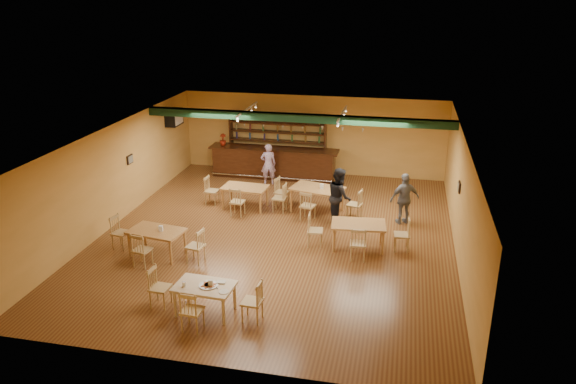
% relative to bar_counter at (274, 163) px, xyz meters
% --- Properties ---
extents(floor, '(12.00, 12.00, 0.00)m').
position_rel_bar_counter_xyz_m(floor, '(1.32, -5.15, -0.56)').
color(floor, brown).
rests_on(floor, ground).
extents(ceiling_beam, '(10.00, 0.30, 0.25)m').
position_rel_bar_counter_xyz_m(ceiling_beam, '(1.32, -2.35, 2.31)').
color(ceiling_beam, black).
rests_on(ceiling_beam, ceiling).
extents(track_rail_left, '(0.05, 2.50, 0.05)m').
position_rel_bar_counter_xyz_m(track_rail_left, '(-0.48, -1.75, 2.38)').
color(track_rail_left, white).
rests_on(track_rail_left, ceiling).
extents(track_rail_right, '(0.05, 2.50, 0.05)m').
position_rel_bar_counter_xyz_m(track_rail_right, '(2.72, -1.75, 2.38)').
color(track_rail_right, white).
rests_on(track_rail_right, ceiling).
extents(ac_unit, '(0.34, 0.70, 0.48)m').
position_rel_bar_counter_xyz_m(ac_unit, '(-3.48, -0.95, 1.79)').
color(ac_unit, white).
rests_on(ac_unit, wall_left).
extents(picture_left, '(0.04, 0.34, 0.28)m').
position_rel_bar_counter_xyz_m(picture_left, '(-3.65, -4.15, 1.14)').
color(picture_left, black).
rests_on(picture_left, wall_left).
extents(picture_right, '(0.04, 0.34, 0.28)m').
position_rel_bar_counter_xyz_m(picture_right, '(6.29, -4.65, 1.14)').
color(picture_right, black).
rests_on(picture_right, wall_right).
extents(bar_counter, '(4.86, 0.85, 1.13)m').
position_rel_bar_counter_xyz_m(bar_counter, '(0.00, 0.00, 0.00)').
color(bar_counter, black).
rests_on(bar_counter, ground).
extents(back_bar_hutch, '(3.76, 0.40, 2.28)m').
position_rel_bar_counter_xyz_m(back_bar_hutch, '(0.00, 0.63, 0.57)').
color(back_bar_hutch, black).
rests_on(back_bar_hutch, ground).
extents(poinsettia, '(0.32, 0.32, 0.45)m').
position_rel_bar_counter_xyz_m(poinsettia, '(-1.98, 0.00, 0.79)').
color(poinsettia, '#9C210E').
rests_on(poinsettia, bar_counter).
extents(dining_table_a, '(1.51, 0.98, 0.72)m').
position_rel_bar_counter_xyz_m(dining_table_a, '(-0.19, -3.23, -0.20)').
color(dining_table_a, '#AC733D').
rests_on(dining_table_a, ground).
extents(dining_table_b, '(1.80, 1.33, 0.81)m').
position_rel_bar_counter_xyz_m(dining_table_b, '(2.16, -3.08, -0.16)').
color(dining_table_b, '#AC733D').
rests_on(dining_table_b, ground).
extents(dining_table_c, '(1.56, 1.08, 0.72)m').
position_rel_bar_counter_xyz_m(dining_table_c, '(-1.54, -7.01, -0.20)').
color(dining_table_c, '#AC733D').
rests_on(dining_table_c, ground).
extents(dining_table_d, '(1.54, 1.01, 0.73)m').
position_rel_bar_counter_xyz_m(dining_table_d, '(3.68, -5.46, -0.20)').
color(dining_table_d, '#AC733D').
rests_on(dining_table_d, ground).
extents(near_table, '(1.33, 0.90, 0.69)m').
position_rel_bar_counter_xyz_m(near_table, '(0.70, -9.42, -0.22)').
color(near_table, '#CEB38A').
rests_on(near_table, ground).
extents(pizza_tray, '(0.40, 0.40, 0.01)m').
position_rel_bar_counter_xyz_m(pizza_tray, '(0.79, -9.42, 0.13)').
color(pizza_tray, silver).
rests_on(pizza_tray, near_table).
extents(parmesan_shaker, '(0.08, 0.08, 0.11)m').
position_rel_bar_counter_xyz_m(parmesan_shaker, '(0.28, -9.56, 0.18)').
color(parmesan_shaker, '#EAE5C6').
rests_on(parmesan_shaker, near_table).
extents(napkin_stack, '(0.22, 0.17, 0.03)m').
position_rel_bar_counter_xyz_m(napkin_stack, '(1.02, -9.24, 0.14)').
color(napkin_stack, white).
rests_on(napkin_stack, near_table).
extents(pizza_server, '(0.26, 0.31, 0.00)m').
position_rel_bar_counter_xyz_m(pizza_server, '(0.92, -9.38, 0.14)').
color(pizza_server, silver).
rests_on(pizza_server, pizza_tray).
extents(side_plate, '(0.23, 0.23, 0.01)m').
position_rel_bar_counter_xyz_m(side_plate, '(1.20, -9.61, 0.13)').
color(side_plate, white).
rests_on(side_plate, near_table).
extents(patron_bar, '(0.64, 0.53, 1.53)m').
position_rel_bar_counter_xyz_m(patron_bar, '(-0.01, -0.83, 0.20)').
color(patron_bar, '#7C499E').
rests_on(patron_bar, ground).
extents(patron_right_a, '(0.90, 1.02, 1.76)m').
position_rel_bar_counter_xyz_m(patron_right_a, '(2.96, -3.88, 0.32)').
color(patron_right_a, black).
rests_on(patron_right_a, ground).
extents(patron_right_b, '(1.01, 0.77, 1.59)m').
position_rel_bar_counter_xyz_m(patron_right_b, '(4.88, -3.46, 0.23)').
color(patron_right_b, slate).
rests_on(patron_right_b, ground).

